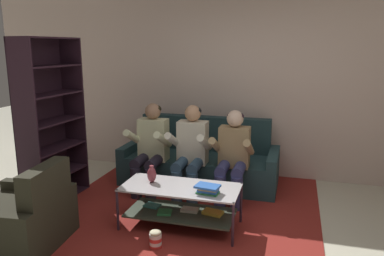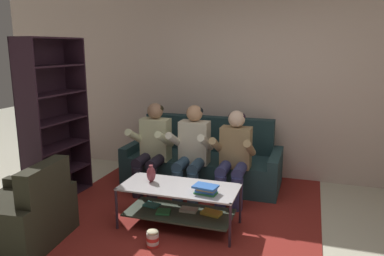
{
  "view_description": "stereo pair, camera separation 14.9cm",
  "coord_description": "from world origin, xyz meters",
  "px_view_note": "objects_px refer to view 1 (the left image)",
  "views": [
    {
      "loc": [
        0.68,
        -3.07,
        1.92
      ],
      "look_at": [
        -0.43,
        0.88,
        1.02
      ],
      "focal_mm": 35.0,
      "sensor_mm": 36.0,
      "label": 1
    },
    {
      "loc": [
        0.82,
        -3.03,
        1.92
      ],
      "look_at": [
        -0.43,
        0.88,
        1.02
      ],
      "focal_mm": 35.0,
      "sensor_mm": 36.0,
      "label": 2
    }
  ],
  "objects_px": {
    "couch": "(200,162)",
    "bookshelf": "(48,131)",
    "vase": "(152,174)",
    "person_seated_right": "(233,153)",
    "popcorn_tub": "(156,239)",
    "coffee_table": "(181,200)",
    "person_seated_middle": "(191,148)",
    "person_seated_left": "(151,145)",
    "armchair": "(21,220)",
    "book_stack": "(208,189)"
  },
  "relations": [
    {
      "from": "armchair",
      "to": "couch",
      "type": "bearing_deg",
      "value": 60.65
    },
    {
      "from": "person_seated_right",
      "to": "popcorn_tub",
      "type": "distance_m",
      "value": 1.54
    },
    {
      "from": "coffee_table",
      "to": "bookshelf",
      "type": "relative_size",
      "value": 0.62
    },
    {
      "from": "bookshelf",
      "to": "popcorn_tub",
      "type": "relative_size",
      "value": 11.01
    },
    {
      "from": "person_seated_left",
      "to": "coffee_table",
      "type": "xyz_separation_m",
      "value": [
        0.69,
        -0.87,
        -0.34
      ]
    },
    {
      "from": "person_seated_right",
      "to": "popcorn_tub",
      "type": "xyz_separation_m",
      "value": [
        -0.51,
        -1.35,
        -0.53
      ]
    },
    {
      "from": "couch",
      "to": "person_seated_right",
      "type": "relative_size",
      "value": 1.9
    },
    {
      "from": "couch",
      "to": "vase",
      "type": "relative_size",
      "value": 11.49
    },
    {
      "from": "coffee_table",
      "to": "bookshelf",
      "type": "height_order",
      "value": "bookshelf"
    },
    {
      "from": "bookshelf",
      "to": "vase",
      "type": "bearing_deg",
      "value": -9.21
    },
    {
      "from": "coffee_table",
      "to": "bookshelf",
      "type": "bearing_deg",
      "value": 171.4
    },
    {
      "from": "couch",
      "to": "popcorn_tub",
      "type": "xyz_separation_m",
      "value": [
        0.04,
        -1.87,
        -0.2
      ]
    },
    {
      "from": "person_seated_right",
      "to": "book_stack",
      "type": "height_order",
      "value": "person_seated_right"
    },
    {
      "from": "coffee_table",
      "to": "vase",
      "type": "bearing_deg",
      "value": 173.95
    },
    {
      "from": "couch",
      "to": "book_stack",
      "type": "xyz_separation_m",
      "value": [
        0.46,
        -1.49,
        0.22
      ]
    },
    {
      "from": "vase",
      "to": "bookshelf",
      "type": "xyz_separation_m",
      "value": [
        -1.46,
        0.24,
        0.35
      ]
    },
    {
      "from": "vase",
      "to": "person_seated_right",
      "type": "bearing_deg",
      "value": 47.91
    },
    {
      "from": "person_seated_middle",
      "to": "vase",
      "type": "distance_m",
      "value": 0.86
    },
    {
      "from": "person_seated_left",
      "to": "vase",
      "type": "bearing_deg",
      "value": -67.42
    },
    {
      "from": "person_seated_right",
      "to": "person_seated_left",
      "type": "bearing_deg",
      "value": 179.8
    },
    {
      "from": "person_seated_middle",
      "to": "person_seated_right",
      "type": "relative_size",
      "value": 1.04
    },
    {
      "from": "person_seated_right",
      "to": "vase",
      "type": "relative_size",
      "value": 6.04
    },
    {
      "from": "couch",
      "to": "person_seated_middle",
      "type": "height_order",
      "value": "person_seated_middle"
    },
    {
      "from": "coffee_table",
      "to": "person_seated_middle",
      "type": "bearing_deg",
      "value": 99.49
    },
    {
      "from": "person_seated_left",
      "to": "book_stack",
      "type": "height_order",
      "value": "person_seated_left"
    },
    {
      "from": "person_seated_left",
      "to": "popcorn_tub",
      "type": "xyz_separation_m",
      "value": [
        0.58,
        -1.36,
        -0.55
      ]
    },
    {
      "from": "bookshelf",
      "to": "book_stack",
      "type": "bearing_deg",
      "value": -10.14
    },
    {
      "from": "couch",
      "to": "bookshelf",
      "type": "relative_size",
      "value": 1.07
    },
    {
      "from": "book_stack",
      "to": "coffee_table",
      "type": "bearing_deg",
      "value": 161.44
    },
    {
      "from": "person_seated_right",
      "to": "popcorn_tub",
      "type": "height_order",
      "value": "person_seated_right"
    },
    {
      "from": "armchair",
      "to": "coffee_table",
      "type": "bearing_deg",
      "value": 30.23
    },
    {
      "from": "person_seated_left",
      "to": "vase",
      "type": "distance_m",
      "value": 0.91
    },
    {
      "from": "bookshelf",
      "to": "person_seated_middle",
      "type": "bearing_deg",
      "value": 19.76
    },
    {
      "from": "person_seated_middle",
      "to": "person_seated_right",
      "type": "xyz_separation_m",
      "value": [
        0.55,
        -0.0,
        -0.02
      ]
    },
    {
      "from": "coffee_table",
      "to": "popcorn_tub",
      "type": "bearing_deg",
      "value": -102.67
    },
    {
      "from": "book_stack",
      "to": "bookshelf",
      "type": "relative_size",
      "value": 0.13
    },
    {
      "from": "person_seated_left",
      "to": "bookshelf",
      "type": "xyz_separation_m",
      "value": [
        -1.11,
        -0.6,
        0.26
      ]
    },
    {
      "from": "person_seated_middle",
      "to": "book_stack",
      "type": "bearing_deg",
      "value": -64.61
    },
    {
      "from": "popcorn_tub",
      "to": "coffee_table",
      "type": "bearing_deg",
      "value": 77.33
    },
    {
      "from": "couch",
      "to": "person_seated_middle",
      "type": "relative_size",
      "value": 1.83
    },
    {
      "from": "couch",
      "to": "person_seated_middle",
      "type": "bearing_deg",
      "value": -90.0
    },
    {
      "from": "person_seated_left",
      "to": "person_seated_middle",
      "type": "height_order",
      "value": "person_seated_left"
    },
    {
      "from": "person_seated_right",
      "to": "coffee_table",
      "type": "distance_m",
      "value": 1.01
    },
    {
      "from": "vase",
      "to": "book_stack",
      "type": "height_order",
      "value": "vase"
    },
    {
      "from": "book_stack",
      "to": "couch",
      "type": "bearing_deg",
      "value": 107.25
    },
    {
      "from": "couch",
      "to": "armchair",
      "type": "height_order",
      "value": "couch"
    },
    {
      "from": "person_seated_middle",
      "to": "coffee_table",
      "type": "height_order",
      "value": "person_seated_middle"
    },
    {
      "from": "person_seated_left",
      "to": "armchair",
      "type": "distance_m",
      "value": 1.84
    },
    {
      "from": "person_seated_left",
      "to": "coffee_table",
      "type": "distance_m",
      "value": 1.16
    },
    {
      "from": "person_seated_left",
      "to": "coffee_table",
      "type": "relative_size",
      "value": 0.95
    }
  ]
}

